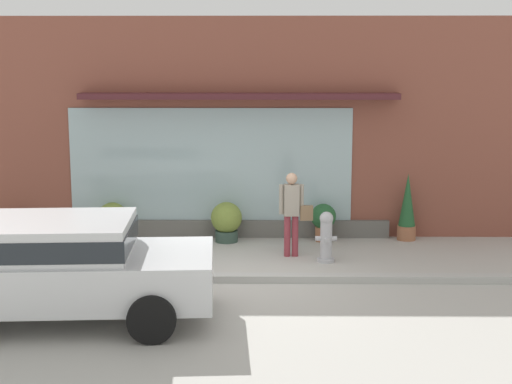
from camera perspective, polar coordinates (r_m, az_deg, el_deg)
name	(u,v)px	position (r m, az deg, el deg)	size (l,w,h in m)	color
ground_plane	(234,278)	(12.94, -1.65, -6.49)	(60.00, 60.00, 0.00)	#B2AFA8
curb_strip	(234,278)	(12.73, -1.69, -6.49)	(14.00, 0.24, 0.12)	#B2B2AD
storefront	(239,130)	(15.65, -1.27, 4.69)	(14.00, 0.81, 4.51)	brown
fire_hydrant	(326,237)	(13.88, 5.31, -3.36)	(0.40, 0.36, 0.93)	#B2B2B7
pedestrian_with_handbag	(293,209)	(14.12, 2.78, -1.27)	(0.63, 0.22, 1.59)	#8E333D
parked_car_silver	(58,263)	(11.05, -14.66, -5.18)	(4.29, 2.27, 1.47)	silver
potted_plant_corner_tall	(113,219)	(15.78, -10.75, -2.03)	(0.61, 0.61, 0.77)	#B7B2A3
potted_plant_low_front	(226,221)	(15.32, -2.24, -2.16)	(0.63, 0.63, 0.81)	#33473D
potted_plant_doorstep	(11,225)	(16.18, -18.00, -2.40)	(0.51, 0.51, 0.64)	#33473D
potted_plant_by_entrance	(407,208)	(15.72, 11.32, -1.19)	(0.38, 0.38, 1.38)	#9E6042
potted_plant_window_right	(323,220)	(15.43, 5.10, -2.08)	(0.51, 0.51, 0.77)	#9E6042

